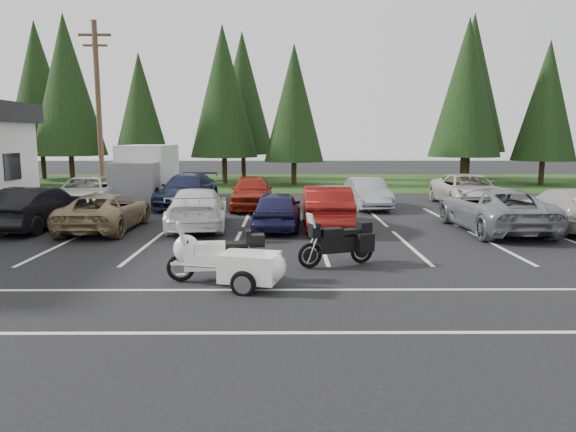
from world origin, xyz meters
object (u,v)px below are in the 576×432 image
(car_near_3, at_px, (197,208))
(car_far_0, at_px, (87,193))
(car_near_7, at_px, (566,208))
(car_near_5, at_px, (326,206))
(car_near_2, at_px, (106,211))
(cargo_trailer, at_px, (250,271))
(car_near_1, at_px, (37,208))
(car_far_4, at_px, (468,190))
(car_near_4, at_px, (277,210))
(car_far_1, at_px, (187,191))
(utility_pole, at_px, (99,109))
(box_truck, at_px, (144,173))
(car_near_6, at_px, (493,209))
(touring_motorcycle, at_px, (217,251))
(car_far_2, at_px, (252,192))
(car_far_3, at_px, (367,193))
(adventure_motorcycle, at_px, (337,239))

(car_near_3, distance_m, car_far_0, 8.10)
(car_near_7, bearing_deg, car_near_5, 1.34)
(car_near_2, height_order, cargo_trailer, car_near_2)
(car_near_5, relative_size, car_near_7, 0.91)
(car_near_1, bearing_deg, car_far_4, -157.00)
(car_near_4, distance_m, car_far_1, 7.57)
(utility_pole, bearing_deg, car_far_4, -5.42)
(box_truck, distance_m, car_near_7, 19.53)
(utility_pole, bearing_deg, box_truck, 14.04)
(car_near_1, height_order, car_near_6, car_near_6)
(utility_pole, distance_m, car_near_4, 12.65)
(utility_pole, distance_m, cargo_trailer, 18.18)
(car_near_6, xyz_separation_m, car_near_7, (2.78, 0.31, -0.02))
(utility_pole, distance_m, car_near_6, 19.14)
(car_far_4, bearing_deg, touring_motorcycle, -127.06)
(car_near_6, relative_size, car_near_7, 1.07)
(car_far_2, height_order, touring_motorcycle, car_far_2)
(car_near_4, relative_size, car_far_0, 0.77)
(car_far_3, bearing_deg, car_near_6, -63.76)
(car_far_4, bearing_deg, car_near_4, -144.53)
(car_near_6, height_order, car_far_4, car_near_6)
(car_far_1, bearing_deg, car_near_3, -70.55)
(car_far_0, distance_m, car_far_2, 7.76)
(box_truck, height_order, car_far_2, box_truck)
(car_far_0, bearing_deg, box_truck, 50.70)
(adventure_motorcycle, bearing_deg, car_far_4, 36.89)
(car_far_2, relative_size, cargo_trailer, 2.60)
(car_near_2, height_order, car_far_3, car_far_3)
(car_near_7, bearing_deg, car_far_0, -12.20)
(touring_motorcycle, bearing_deg, car_near_6, 28.75)
(car_near_2, height_order, car_far_0, car_far_0)
(car_near_7, relative_size, car_far_2, 1.12)
(car_near_2, height_order, car_far_1, car_far_1)
(car_near_4, relative_size, car_far_2, 0.89)
(car_near_2, relative_size, car_near_4, 1.17)
(cargo_trailer, bearing_deg, car_near_5, 87.97)
(car_near_7, bearing_deg, car_far_1, -18.95)
(car_far_1, height_order, touring_motorcycle, car_far_1)
(car_near_2, distance_m, car_near_5, 7.99)
(touring_motorcycle, bearing_deg, car_near_3, 96.30)
(car_near_7, bearing_deg, car_far_4, -73.84)
(car_near_7, height_order, car_far_2, car_far_2)
(car_near_4, height_order, touring_motorcycle, touring_motorcycle)
(car_near_5, bearing_deg, car_near_7, 177.69)
(box_truck, height_order, car_far_0, box_truck)
(box_truck, height_order, car_near_7, box_truck)
(utility_pole, relative_size, touring_motorcycle, 3.52)
(car_near_7, height_order, adventure_motorcycle, car_near_7)
(car_near_3, height_order, car_near_7, car_near_7)
(adventure_motorcycle, bearing_deg, car_far_2, 84.72)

